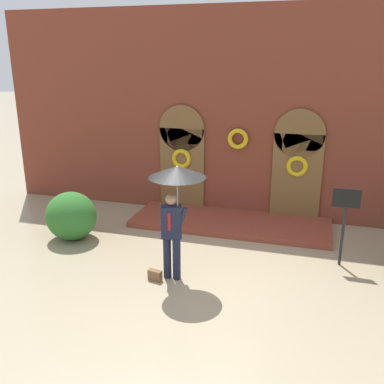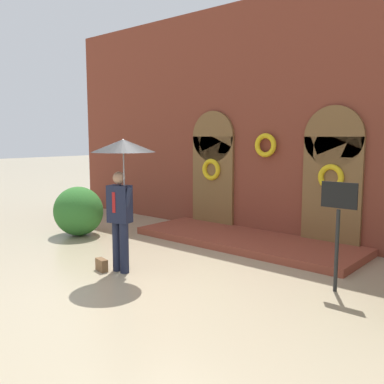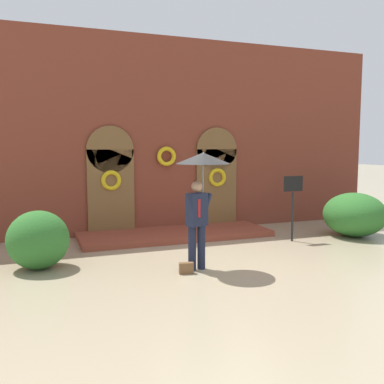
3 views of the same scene
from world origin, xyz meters
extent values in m
plane|color=tan|center=(0.00, 0.00, 0.00)|extent=(80.00, 80.00, 0.00)
cube|color=brown|center=(0.00, 4.20, 2.80)|extent=(14.00, 0.50, 5.60)
cube|color=brown|center=(-1.60, 3.91, 1.20)|extent=(1.30, 0.08, 2.40)
cylinder|color=brown|center=(-1.60, 3.91, 2.40)|extent=(1.30, 0.08, 1.30)
cube|color=brown|center=(1.60, 3.91, 1.20)|extent=(1.30, 0.08, 2.40)
cylinder|color=brown|center=(1.60, 3.91, 2.40)|extent=(1.30, 0.08, 1.30)
torus|color=gold|center=(-1.60, 3.84, 1.55)|extent=(0.56, 0.12, 0.56)
torus|color=gold|center=(1.60, 3.84, 1.55)|extent=(0.56, 0.12, 0.56)
torus|color=gold|center=(0.00, 3.84, 2.20)|extent=(0.56, 0.12, 0.56)
cube|color=brown|center=(0.00, 3.05, 0.08)|extent=(5.20, 1.80, 0.16)
cylinder|color=#191E33|center=(-0.68, -0.06, 0.45)|extent=(0.16, 0.16, 0.90)
cylinder|color=#191E33|center=(-0.48, -0.06, 0.45)|extent=(0.16, 0.16, 0.90)
cube|color=#191E33|center=(-0.58, -0.06, 1.23)|extent=(0.45, 0.35, 0.66)
cube|color=#A51919|center=(-0.58, -0.19, 1.27)|extent=(0.06, 0.03, 0.36)
sphere|color=#A87A5B|center=(-0.58, -0.06, 1.69)|extent=(0.22, 0.22, 0.22)
cylinder|color=#191E33|center=(-0.36, -0.06, 1.33)|extent=(0.22, 0.09, 0.46)
cylinder|color=gray|center=(-0.44, -0.06, 1.65)|extent=(0.02, 0.02, 0.98)
cone|color=black|center=(-0.44, -0.06, 2.25)|extent=(1.10, 1.10, 0.22)
cone|color=white|center=(-0.44, -0.06, 2.27)|extent=(0.60, 0.61, 0.20)
cube|color=brown|center=(-0.87, -0.26, 0.11)|extent=(0.30, 0.17, 0.22)
cylinder|color=black|center=(2.72, 1.50, 0.65)|extent=(0.06, 0.06, 1.30)
cube|color=black|center=(2.72, 1.50, 1.52)|extent=(0.56, 0.03, 0.40)
ellipsoid|color=#2D6B28|center=(-3.57, 1.12, 0.60)|extent=(1.24, 1.17, 1.19)
ellipsoid|color=#2D6B28|center=(4.69, 1.43, 0.61)|extent=(1.69, 1.72, 1.21)
camera|label=1|loc=(1.98, -7.43, 4.31)|focal=40.00mm
camera|label=2|loc=(5.23, -4.84, 2.42)|focal=40.00mm
camera|label=3|loc=(-3.63, -7.94, 2.48)|focal=40.00mm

